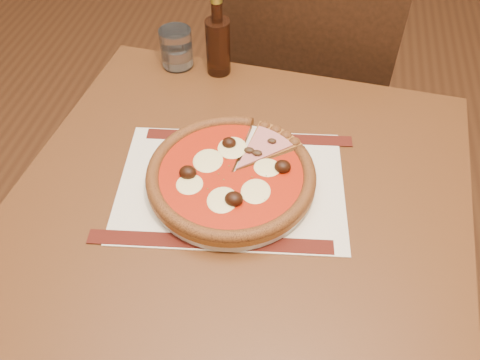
# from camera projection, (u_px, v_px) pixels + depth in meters

# --- Properties ---
(table) EXTENTS (0.86, 0.86, 0.75)m
(table) POSITION_uv_depth(u_px,v_px,m) (238.00, 234.00, 0.97)
(table) COLOR #5D2F16
(table) RESTS_ON ground
(chair_far) EXTENTS (0.51, 0.51, 0.94)m
(chair_far) POSITION_uv_depth(u_px,v_px,m) (306.00, 90.00, 1.45)
(chair_far) COLOR black
(chair_far) RESTS_ON ground
(placemat) EXTENTS (0.44, 0.34, 0.00)m
(placemat) POSITION_uv_depth(u_px,v_px,m) (231.00, 185.00, 0.92)
(placemat) COLOR white
(placemat) RESTS_ON table
(plate) EXTENTS (0.29, 0.29, 0.02)m
(plate) POSITION_uv_depth(u_px,v_px,m) (231.00, 181.00, 0.91)
(plate) COLOR white
(plate) RESTS_ON placemat
(pizza) EXTENTS (0.30, 0.30, 0.04)m
(pizza) POSITION_uv_depth(u_px,v_px,m) (231.00, 174.00, 0.90)
(pizza) COLOR #AB6729
(pizza) RESTS_ON plate
(ham_slice) EXTENTS (0.11, 0.14, 0.02)m
(ham_slice) POSITION_uv_depth(u_px,v_px,m) (271.00, 149.00, 0.94)
(ham_slice) COLOR #AB6729
(ham_slice) RESTS_ON plate
(water_glass) EXTENTS (0.08, 0.08, 0.09)m
(water_glass) POSITION_uv_depth(u_px,v_px,m) (176.00, 48.00, 1.14)
(water_glass) COLOR white
(water_glass) RESTS_ON table
(bottle) EXTENTS (0.05, 0.05, 0.18)m
(bottle) POSITION_uv_depth(u_px,v_px,m) (218.00, 44.00, 1.10)
(bottle) COLOR black
(bottle) RESTS_ON table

